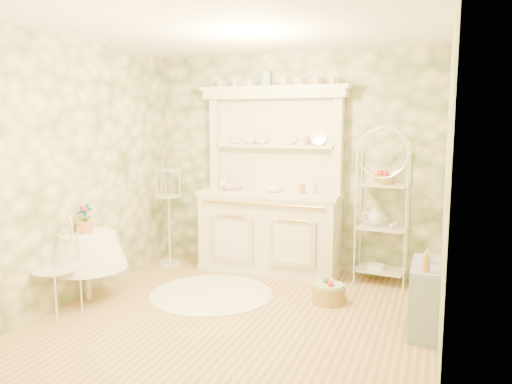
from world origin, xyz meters
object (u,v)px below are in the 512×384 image
(birdcage_stand, at_px, (169,211))
(floor_basket, at_px, (329,292))
(bakers_rack, at_px, (382,211))
(cafe_chair, at_px, (53,268))
(round_table, at_px, (87,269))
(side_shelf, at_px, (425,297))
(kitchen_dresser, at_px, (270,181))

(birdcage_stand, distance_m, floor_basket, 2.42)
(birdcage_stand, xyz_separation_m, floor_basket, (2.25, -0.65, -0.61))
(bakers_rack, xyz_separation_m, cafe_chair, (-2.83, -2.14, -0.37))
(cafe_chair, distance_m, floor_basket, 2.74)
(round_table, bearing_deg, side_shelf, 6.75)
(birdcage_stand, height_order, floor_basket, birdcage_stand)
(side_shelf, relative_size, birdcage_stand, 0.51)
(kitchen_dresser, xyz_separation_m, floor_basket, (0.93, -0.82, -1.03))
(birdcage_stand, bearing_deg, floor_basket, -16.08)
(kitchen_dresser, bearing_deg, round_table, -132.85)
(kitchen_dresser, bearing_deg, birdcage_stand, -172.54)
(side_shelf, bearing_deg, bakers_rack, 117.13)
(round_table, xyz_separation_m, floor_basket, (2.41, 0.77, -0.21))
(bakers_rack, relative_size, side_shelf, 2.30)
(bakers_rack, bearing_deg, birdcage_stand, -168.37)
(kitchen_dresser, relative_size, side_shelf, 3.14)
(bakers_rack, height_order, side_shelf, bakers_rack)
(cafe_chair, relative_size, floor_basket, 2.71)
(bakers_rack, bearing_deg, floor_basket, -108.62)
(side_shelf, distance_m, round_table, 3.38)
(bakers_rack, xyz_separation_m, floor_basket, (-0.42, -0.88, -0.73))
(bakers_rack, bearing_deg, kitchen_dresser, -170.79)
(side_shelf, xyz_separation_m, round_table, (-3.36, -0.40, 0.01))
(kitchen_dresser, distance_m, floor_basket, 1.62)
(cafe_chair, xyz_separation_m, birdcage_stand, (0.16, 1.90, 0.25))
(cafe_chair, bearing_deg, round_table, 111.73)
(floor_basket, bearing_deg, cafe_chair, -152.51)
(round_table, relative_size, cafe_chair, 0.69)
(round_table, height_order, birdcage_stand, birdcage_stand)
(round_table, distance_m, birdcage_stand, 1.49)
(cafe_chair, height_order, floor_basket, cafe_chair)
(floor_basket, bearing_deg, round_table, -162.22)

